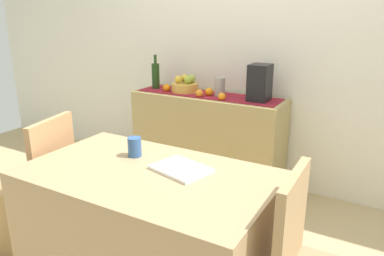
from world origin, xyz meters
name	(u,v)px	position (x,y,z in m)	size (l,w,h in m)	color
ground_plane	(173,237)	(0.00, 0.00, -0.01)	(6.40, 6.40, 0.02)	tan
room_wall_rear	(244,32)	(0.00, 1.18, 1.35)	(6.40, 0.06, 2.70)	silver
sideboard_console	(207,139)	(-0.21, 0.92, 0.41)	(1.37, 0.42, 0.82)	tan
table_runner	(208,95)	(-0.21, 0.92, 0.82)	(1.28, 0.32, 0.01)	maroon
fruit_bowl	(185,87)	(-0.45, 0.92, 0.87)	(0.24, 0.24, 0.08)	gold
apple_front	(188,80)	(-0.41, 0.91, 0.94)	(0.07, 0.07, 0.07)	#9AAD37
apple_right	(178,79)	(-0.50, 0.90, 0.94)	(0.07, 0.07, 0.07)	gold
apple_rear	(185,78)	(-0.48, 0.97, 0.94)	(0.07, 0.07, 0.07)	gold
apple_center	(192,78)	(-0.41, 0.98, 0.94)	(0.07, 0.07, 0.07)	#90A23E
wine_bottle	(156,76)	(-0.76, 0.92, 0.95)	(0.07, 0.07, 0.32)	#1E3A15
coffee_maker	(260,83)	(0.26, 0.92, 0.97)	(0.16, 0.18, 0.30)	black
ceramic_vase	(220,87)	(-0.10, 0.92, 0.90)	(0.09, 0.09, 0.16)	gray
orange_loose_mid	(222,97)	(-0.02, 0.80, 0.85)	(0.06, 0.06, 0.06)	orange
orange_loose_far	(209,92)	(-0.18, 0.89, 0.86)	(0.07, 0.07, 0.07)	orange
orange_loose_end	(199,93)	(-0.23, 0.81, 0.86)	(0.07, 0.07, 0.07)	orange
orange_loose_near_bowl	(167,88)	(-0.60, 0.86, 0.86)	(0.07, 0.07, 0.07)	orange
dining_table	(149,235)	(0.19, -0.51, 0.37)	(1.29, 0.76, 0.74)	tan
open_book	(181,169)	(0.33, -0.42, 0.75)	(0.28, 0.21, 0.02)	white
coffee_cup	(135,147)	(0.00, -0.37, 0.79)	(0.08, 0.08, 0.11)	#2F548E
chair_near_window	(39,209)	(-0.72, -0.51, 0.27)	(0.48, 0.48, 0.90)	tan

